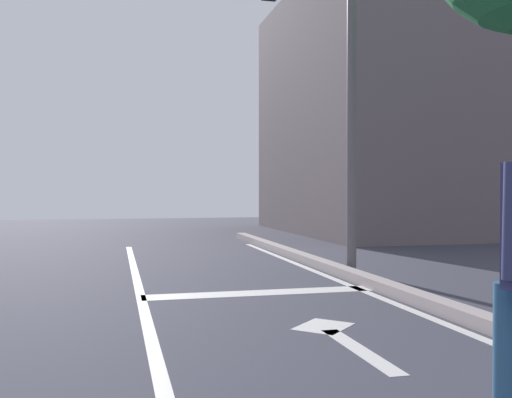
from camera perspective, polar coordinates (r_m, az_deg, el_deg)
The scene contains 6 objects.
lane_line_center at distance 4.01m, azimuth -9.13°, elevation -18.42°, with size 0.12×20.00×0.01m, color silver.
stop_bar at distance 7.52m, azimuth 0.40°, elevation -9.29°, with size 3.02×0.40×0.01m, color silver.
lane_arrow_stem at distance 5.00m, azimuth 10.25°, elevation -14.51°, with size 0.16×1.40×0.01m, color silver.
lane_arrow_head at distance 5.76m, azimuth 6.72°, elevation -12.44°, with size 0.56×0.44×0.01m, color silver.
traffic_signal_mast at distance 9.40m, azimuth 3.29°, elevation 15.88°, with size 4.20×0.34×5.33m.
building_block at distance 19.74m, azimuth 16.80°, elevation 8.01°, with size 9.27×8.75×7.61m, color #665A5E.
Camera 1 is at (-0.33, 2.22, 1.32)m, focal length 40.27 mm.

